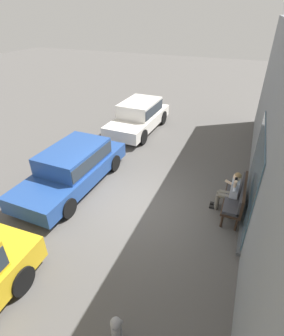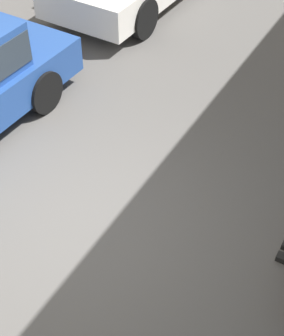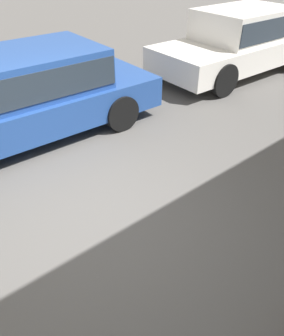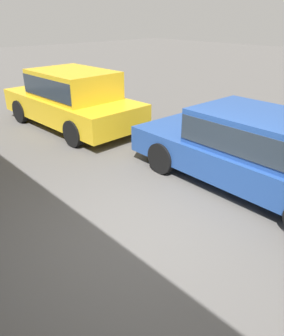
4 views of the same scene
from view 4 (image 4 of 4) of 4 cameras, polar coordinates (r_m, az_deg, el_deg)
The scene contains 3 objects.
ground_plane at distance 4.79m, azimuth 0.05°, elevation -11.46°, with size 60.00×60.00×0.00m, color #565451.
parked_car_mid at distance 6.04m, azimuth 19.40°, elevation 3.29°, with size 4.62×1.91×1.37m.
parked_car_far at distance 9.23m, azimuth -12.06°, elevation 12.00°, with size 4.42×2.03×1.54m.
Camera 4 is at (-2.83, 2.60, 2.86)m, focal length 35.00 mm.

